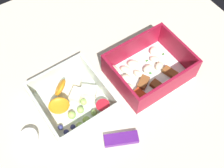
{
  "coord_description": "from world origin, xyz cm",
  "views": [
    {
      "loc": [
        16.61,
        26.31,
        56.0
      ],
      "look_at": [
        -0.71,
        -0.08,
        4.0
      ],
      "focal_mm": 43.92,
      "sensor_mm": 36.0,
      "label": 1
    }
  ],
  "objects_px": {
    "pasta_container": "(148,70)",
    "paper_cup_liner": "(29,138)",
    "candy_bar": "(121,139)",
    "fruit_bowl": "(74,100)"
  },
  "relations": [
    {
      "from": "candy_bar",
      "to": "paper_cup_liner",
      "type": "relative_size",
      "value": 1.86
    },
    {
      "from": "candy_bar",
      "to": "paper_cup_liner",
      "type": "height_order",
      "value": "paper_cup_liner"
    },
    {
      "from": "pasta_container",
      "to": "candy_bar",
      "type": "height_order",
      "value": "pasta_container"
    },
    {
      "from": "pasta_container",
      "to": "paper_cup_liner",
      "type": "relative_size",
      "value": 4.66
    },
    {
      "from": "candy_bar",
      "to": "fruit_bowl",
      "type": "bearing_deg",
      "value": -72.75
    },
    {
      "from": "fruit_bowl",
      "to": "pasta_container",
      "type": "bearing_deg",
      "value": 171.58
    },
    {
      "from": "pasta_container",
      "to": "fruit_bowl",
      "type": "distance_m",
      "value": 0.18
    },
    {
      "from": "fruit_bowl",
      "to": "paper_cup_liner",
      "type": "xyz_separation_m",
      "value": [
        0.12,
        0.02,
        -0.01
      ]
    },
    {
      "from": "pasta_container",
      "to": "fruit_bowl",
      "type": "height_order",
      "value": "pasta_container"
    },
    {
      "from": "fruit_bowl",
      "to": "candy_bar",
      "type": "height_order",
      "value": "fruit_bowl"
    }
  ]
}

